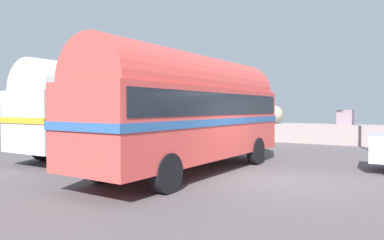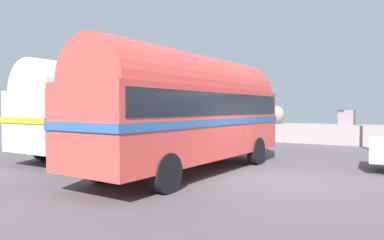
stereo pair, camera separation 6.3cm
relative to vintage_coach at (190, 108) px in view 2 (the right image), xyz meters
name	(u,v)px [view 2 (the right image)]	position (x,y,z in m)	size (l,w,h in m)	color
ground	(280,181)	(2.84, 0.10, -2.04)	(32.00, 26.00, 0.02)	#534C4F
breakwater	(349,132)	(3.23, 11.91, -1.35)	(31.36, 1.93, 2.45)	gray
vintage_coach	(190,108)	(0.00, 0.00, 0.00)	(2.96, 8.72, 3.70)	black
second_coach	(114,108)	(-4.92, 1.91, 0.00)	(2.72, 8.66, 3.70)	black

